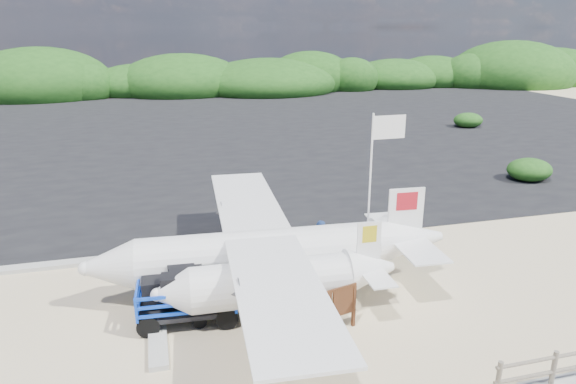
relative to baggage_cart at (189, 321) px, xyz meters
name	(u,v)px	position (x,y,z in m)	size (l,w,h in m)	color
ground	(308,307)	(3.61, -0.18, 0.00)	(160.00, 160.00, 0.00)	beige
asphalt_apron	(204,129)	(3.61, 29.82, 0.00)	(90.00, 50.00, 0.04)	#B2B2B2
vegetation_band	(184,94)	(3.61, 54.82, 0.00)	(124.00, 8.00, 4.40)	#B2B2B2
baggage_cart	(189,321)	(0.00, 0.00, 0.00)	(3.02, 1.72, 1.51)	blue
flagpole	(365,277)	(6.08, 1.22, 0.00)	(1.13, 0.47, 5.65)	white
signboard	(331,333)	(3.83, -1.67, 0.00)	(1.69, 0.16, 1.39)	#4C2915
crew_a	(320,243)	(4.84, 2.47, 0.88)	(0.64, 0.42, 1.75)	navy
crew_b	(245,234)	(2.42, 4.04, 0.86)	(0.83, 0.65, 1.72)	navy
crew_c	(268,227)	(3.45, 4.74, 0.75)	(0.88, 0.37, 1.51)	navy
aircraft_large	(466,141)	(22.24, 19.92, 0.00)	(13.81, 13.81, 4.14)	#B2B2B2
aircraft_small	(89,124)	(-6.05, 34.77, 0.00)	(7.39, 7.39, 2.66)	#B2B2B2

